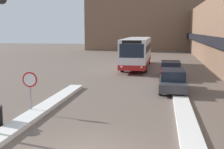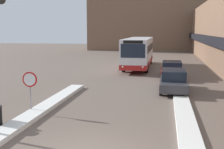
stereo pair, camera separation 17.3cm
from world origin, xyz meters
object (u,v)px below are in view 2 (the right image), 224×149
city_bus (139,52)px  parked_car_middle (172,70)px  stop_sign (30,84)px  parked_car_front (173,80)px

city_bus → parked_car_middle: 7.91m
stop_sign → parked_car_front: bearing=44.2°
parked_car_front → parked_car_middle: bearing=90.0°
city_bus → stop_sign: city_bus is taller
parked_car_middle → stop_sign: size_ratio=2.12×
parked_car_front → stop_sign: 10.06m
parked_car_middle → stop_sign: stop_sign is taller
city_bus → stop_sign: 20.20m
stop_sign → city_bus: bearing=79.4°
parked_car_middle → parked_car_front: bearing=-90.0°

